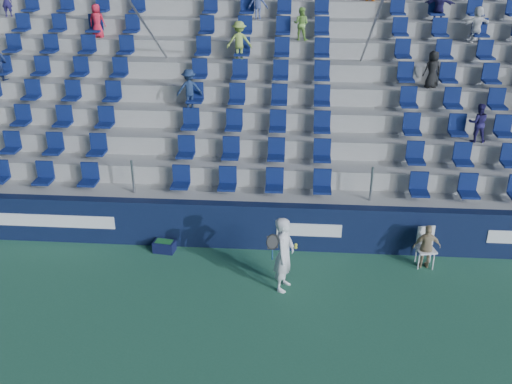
# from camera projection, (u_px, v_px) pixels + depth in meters

# --- Properties ---
(ground) EXTENTS (70.00, 70.00, 0.00)m
(ground) POSITION_uv_depth(u_px,v_px,m) (236.00, 324.00, 11.70)
(ground) COLOR #2C684B
(ground) RESTS_ON ground
(sponsor_wall) EXTENTS (24.00, 0.32, 1.20)m
(sponsor_wall) POSITION_uv_depth(u_px,v_px,m) (249.00, 226.00, 14.30)
(sponsor_wall) COLOR #0F1938
(sponsor_wall) RESTS_ON ground
(grandstand) EXTENTS (24.00, 8.17, 6.63)m
(grandstand) POSITION_uv_depth(u_px,v_px,m) (262.00, 108.00, 18.26)
(grandstand) COLOR #9B9B96
(grandstand) RESTS_ON ground
(tennis_player) EXTENTS (0.69, 0.73, 1.77)m
(tennis_player) POSITION_uv_depth(u_px,v_px,m) (284.00, 254.00, 12.51)
(tennis_player) COLOR silver
(tennis_player) RESTS_ON ground
(line_judge_chair) EXTENTS (0.50, 0.51, 0.97)m
(line_judge_chair) POSITION_uv_depth(u_px,v_px,m) (425.00, 244.00, 13.58)
(line_judge_chair) COLOR white
(line_judge_chair) RESTS_ON ground
(line_judge) EXTENTS (0.67, 0.31, 1.11)m
(line_judge) POSITION_uv_depth(u_px,v_px,m) (427.00, 247.00, 13.44)
(line_judge) COLOR tan
(line_judge) RESTS_ON ground
(ball_bin) EXTENTS (0.56, 0.41, 0.29)m
(ball_bin) POSITION_uv_depth(u_px,v_px,m) (164.00, 246.00, 14.27)
(ball_bin) COLOR #0E1336
(ball_bin) RESTS_ON ground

